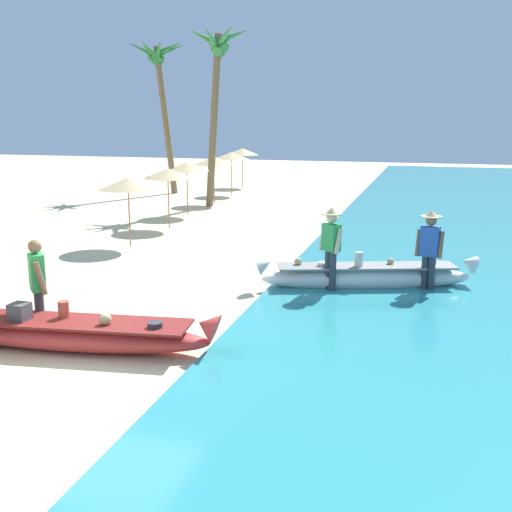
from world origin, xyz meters
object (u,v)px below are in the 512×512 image
at_px(palm_tree_leaning_seaward, 159,69).
at_px(person_vendor_assistant, 430,246).
at_px(person_tourist_customer, 38,283).
at_px(boat_white_midground, 366,276).
at_px(palm_tree_tall_inland, 217,61).
at_px(boat_red_foreground, 74,333).
at_px(person_vendor_hatted, 331,244).

bearing_deg(palm_tree_leaning_seaward, person_vendor_assistant, -49.25).
height_order(person_tourist_customer, palm_tree_leaning_seaward, palm_tree_leaning_seaward).
height_order(boat_white_midground, palm_tree_tall_inland, palm_tree_tall_inland).
distance_m(boat_red_foreground, person_tourist_customer, 1.13).
height_order(person_vendor_assistant, palm_tree_leaning_seaward, palm_tree_leaning_seaward).
xyz_separation_m(boat_red_foreground, person_tourist_customer, (-0.85, 0.38, 0.65)).
bearing_deg(person_tourist_customer, palm_tree_leaning_seaward, 108.06).
bearing_deg(person_vendor_hatted, person_tourist_customer, -137.69).
bearing_deg(person_vendor_hatted, boat_red_foreground, -128.59).
relative_size(person_tourist_customer, palm_tree_tall_inland, 0.24).
height_order(person_vendor_assistant, palm_tree_tall_inland, palm_tree_tall_inland).
xyz_separation_m(person_vendor_hatted, palm_tree_leaning_seaward, (-10.23, 14.68, 4.49)).
distance_m(person_tourist_customer, palm_tree_leaning_seaward, 20.00).
bearing_deg(palm_tree_tall_inland, person_vendor_hatted, -60.71).
relative_size(boat_red_foreground, palm_tree_leaning_seaward, 0.69).
distance_m(boat_white_midground, palm_tree_leaning_seaward, 18.64).
bearing_deg(boat_red_foreground, person_tourist_customer, 155.92).
xyz_separation_m(boat_white_midground, palm_tree_tall_inland, (-6.92, 10.63, 5.24)).
xyz_separation_m(person_vendor_assistant, palm_tree_leaning_seaward, (-12.15, 14.09, 4.53)).
relative_size(boat_white_midground, palm_tree_leaning_seaward, 0.67).
xyz_separation_m(person_tourist_customer, palm_tree_leaning_seaward, (-6.03, 18.50, 4.61)).
bearing_deg(person_vendor_hatted, boat_white_midground, 36.33).
height_order(boat_red_foreground, boat_white_midground, boat_white_midground).
height_order(boat_red_foreground, person_vendor_assistant, person_vendor_assistant).
bearing_deg(boat_red_foreground, person_vendor_hatted, 51.41).
xyz_separation_m(person_tourist_customer, person_vendor_assistant, (6.11, 4.41, 0.07)).
height_order(boat_red_foreground, palm_tree_tall_inland, palm_tree_tall_inland).
height_order(palm_tree_tall_inland, palm_tree_leaning_seaward, palm_tree_tall_inland).
xyz_separation_m(boat_white_midground, person_tourist_customer, (-4.87, -4.32, 0.63)).
distance_m(boat_white_midground, palm_tree_tall_inland, 13.72).
height_order(person_vendor_hatted, palm_tree_leaning_seaward, palm_tree_leaning_seaward).
bearing_deg(boat_white_midground, person_vendor_hatted, -143.67).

